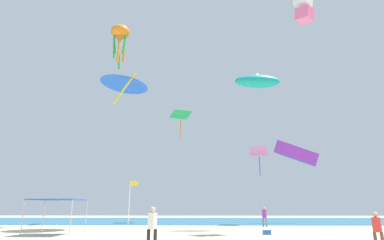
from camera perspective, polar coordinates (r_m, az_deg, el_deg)
ocean_strip at (r=47.33m, az=-0.72°, el=-17.76°), size 110.00×24.12×0.03m
canopy_tent at (r=25.35m, az=-23.12°, el=-13.34°), size 3.33×2.97×2.44m
person_near_tent at (r=17.96m, az=30.51°, el=-16.38°), size 0.40×0.40×1.68m
person_leftmost at (r=33.38m, az=12.99°, el=-16.46°), size 0.46×0.45×1.89m
person_central at (r=16.33m, az=-7.22°, el=-18.12°), size 0.51×0.45×1.91m
banner_flag at (r=24.09m, az=-11.15°, el=-14.35°), size 0.61×0.06×3.77m
cooler_box at (r=24.41m, az=13.41°, el=-19.14°), size 0.57×0.37×0.35m
kite_diamond_pink at (r=37.78m, az=12.04°, el=-5.79°), size 2.52×2.44×3.21m
kite_parafoil_black at (r=42.93m, az=-12.26°, el=6.96°), size 0.67×3.79×2.29m
kite_delta_blue at (r=32.18m, az=-12.05°, el=6.91°), size 5.81×5.76×3.87m
kite_box_white at (r=32.62m, az=19.59°, el=18.64°), size 1.95×1.95×2.92m
kite_inflatable_teal at (r=31.81m, az=11.79°, el=6.91°), size 4.54×1.83×1.79m
kite_octopus_orange at (r=40.35m, az=-12.89°, el=14.94°), size 2.80×2.80×5.30m
kite_diamond_green at (r=43.16m, az=-2.07°, el=0.77°), size 3.26×3.24×3.67m
kite_parafoil_purple at (r=42.19m, az=18.37°, el=-5.75°), size 5.63×0.52×3.41m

